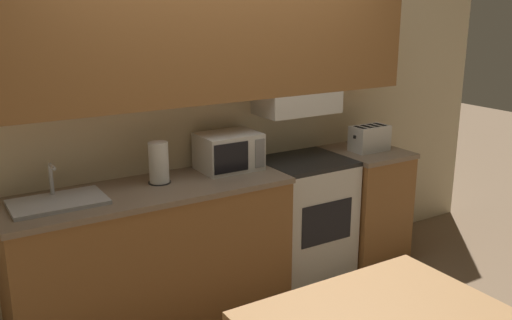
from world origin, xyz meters
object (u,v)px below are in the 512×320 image
Objects in this scene: paper_towel_roll at (159,163)px; microwave at (229,151)px; stove_range at (304,217)px; sink_basin at (58,201)px; toaster at (369,138)px.

microwave is at bearing 3.80° from paper_towel_roll.
stove_range is at bearing -7.87° from microwave.
paper_towel_roll reaches higher than sink_basin.
microwave is 1.53× the size of paper_towel_roll.
stove_range is at bearing 175.60° from toaster.
stove_range is 1.28m from paper_towel_roll.
toaster is 1.14× the size of paper_towel_roll.
toaster is 1.72m from paper_towel_roll.
paper_towel_roll reaches higher than toaster.
sink_basin is at bearing -174.06° from paper_towel_roll.
stove_range is 2.21× the size of microwave.
sink_basin reaches higher than toaster.
sink_basin is at bearing -179.34° from stove_range.
paper_towel_roll is (0.66, 0.07, 0.12)m from sink_basin.
sink_basin is 0.67m from paper_towel_roll.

